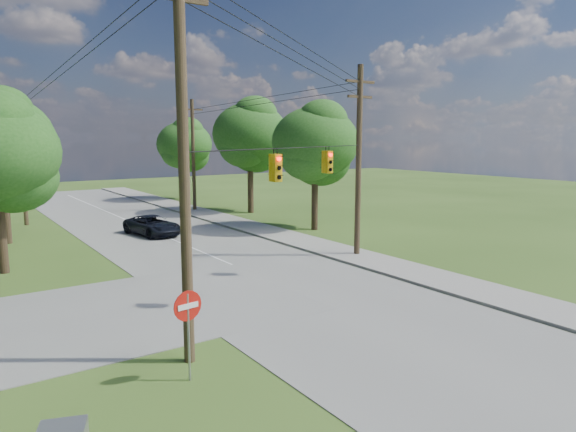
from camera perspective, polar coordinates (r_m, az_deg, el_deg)
ground at (r=18.04m, az=3.53°, el=-12.79°), size 140.00×140.00×0.00m
main_road at (r=22.98m, az=-0.24°, el=-7.97°), size 10.00×100.00×0.03m
sidewalk_east at (r=27.17m, az=11.58°, el=-5.43°), size 2.60×100.00×0.12m
pole_sw at (r=14.78m, az=-11.55°, el=7.07°), size 2.00×0.32×12.00m
pole_ne at (r=28.68m, az=7.86°, el=6.34°), size 2.00×0.32×10.50m
pole_north_e at (r=47.33m, az=-10.48°, el=6.76°), size 2.00×0.32×10.00m
pole_north_w at (r=43.56m, az=-27.50°, el=5.77°), size 2.00×0.32×10.00m
power_lines at (r=27.57m, az=-9.05°, el=13.89°), size 13.93×29.62×4.93m
traffic_signals at (r=21.89m, az=1.80°, el=5.79°), size 4.91×3.27×1.05m
tree_e_near at (r=36.79m, az=3.03°, el=8.13°), size 6.20×6.20×8.81m
tree_e_mid at (r=45.39m, az=-4.24°, el=9.05°), size 6.60×6.60×9.64m
tree_e_far at (r=55.69m, az=-11.43°, el=7.81°), size 5.80×5.80×8.32m
car_main_north at (r=36.20m, az=-14.83°, el=-1.01°), size 3.08×5.09×1.32m
do_not_enter_sign at (r=14.33m, az=-11.05°, el=-10.85°), size 0.85×0.16×2.55m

